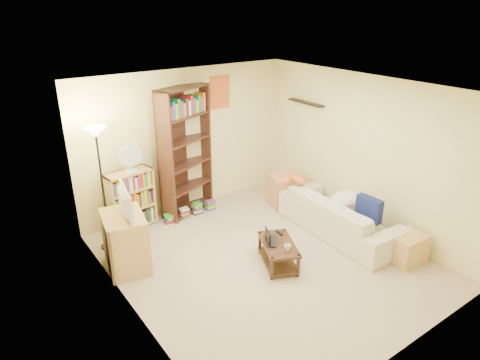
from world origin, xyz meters
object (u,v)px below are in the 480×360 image
Objects in this scene: floor_lamp at (98,154)px; mug at (287,248)px; side_table at (284,190)px; end_cabinet at (406,248)px; laptop at (275,241)px; tabby_cat at (295,179)px; tall_bookshelf at (185,149)px; tv_stand at (126,242)px; sofa at (340,215)px; coffee_table at (278,251)px; short_bookshelf at (131,200)px; television at (121,202)px; desk_fan at (130,158)px.

mug is at bearing -49.87° from floor_lamp.
floor_lamp is (-1.77, 2.10, 1.13)m from mug.
mug is 2.16m from side_table.
end_cabinet is (3.37, -2.89, -1.31)m from floor_lamp.
end_cabinet reaches higher than laptop.
laptop is (-1.18, -0.90, -0.36)m from tabby_cat.
mug is 2.60m from tall_bookshelf.
tv_stand is 4.02m from end_cabinet.
laptop is at bearing 95.46° from sofa.
end_cabinet reaches higher than coffee_table.
tall_bookshelf is at bearing 13.24° from floor_lamp.
short_bookshelf is 0.53× the size of floor_lamp.
television is 0.84m from floor_lamp.
floor_lamp is at bearing 84.79° from laptop.
mug is at bearing -27.85° from tv_stand.
side_table is at bearing -16.63° from desk_fan.
laptop is at bearing -142.54° from tabby_cat.
end_cabinet is (0.17, -1.12, -0.10)m from sofa.
short_bookshelf is at bearing 116.68° from mug.
tv_stand reaches higher than end_cabinet.
desk_fan reaches higher than mug.
end_cabinet is at bearing -112.21° from television.
desk_fan is 0.24× the size of floor_lamp.
tabby_cat is 0.22× the size of tall_bookshelf.
tv_stand reaches higher than coffee_table.
side_table is (1.58, -0.82, -0.89)m from tall_bookshelf.
tabby_cat is at bearing -112.72° from side_table.
end_cabinet is at bearing -78.39° from tabby_cat.
coffee_table is at bearing -69.21° from short_bookshelf.
tabby_cat is at bearing 101.61° from end_cabinet.
tv_stand is 1.58× the size of end_cabinet.
tall_bookshelf is 2.23× the size of short_bookshelf.
side_table is (1.39, 1.65, -0.10)m from mug.
mug is at bearing -71.88° from short_bookshelf.
tv_stand is (-2.95, 0.25, -0.31)m from tabby_cat.
end_cabinet is (1.78, -3.26, -0.97)m from tall_bookshelf.
tv_stand is at bearing 146.51° from end_cabinet.
side_table is (3.16, -0.44, -1.23)m from floor_lamp.
end_cabinet is (2.78, -3.21, -1.02)m from desk_fan.
tv_stand is at bearing -175.89° from side_table.
tabby_cat is 0.61× the size of tv_stand.
tabby_cat is 1.26× the size of laptop.
tabby_cat is at bearing 44.60° from mug.
mug is 2.82m from desk_fan.
tall_bookshelf is (-0.21, 2.25, 0.97)m from coffee_table.
floor_lamp is (-1.78, 1.82, 1.16)m from laptop.
television is 0.37× the size of floor_lamp.
short_bookshelf is at bearing 70.21° from laptop.
end_cabinet is at bearing -57.50° from short_bookshelf.
sofa reaches higher than mug.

